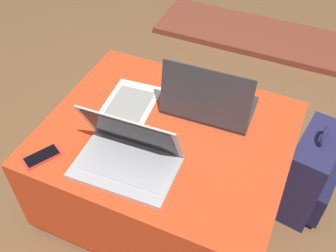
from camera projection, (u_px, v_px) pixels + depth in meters
ground_plane at (167, 197)px, 1.93m from camera, size 14.00×14.00×0.00m
ottoman at (167, 167)px, 1.76m from camera, size 1.00×0.83×0.47m
laptop_near at (127, 155)px, 1.44m from camera, size 0.39×0.26×0.24m
laptop_far at (208, 102)px, 1.65m from camera, size 0.38×0.26×0.25m
cell_phone at (42, 156)px, 1.50m from camera, size 0.12×0.15×0.01m
backpack at (310, 175)px, 1.76m from camera, size 0.24×0.34×0.50m
paper_sheet at (130, 104)px, 1.72m from camera, size 0.23×0.31×0.00m
fireplace_hearth at (252, 34)px, 2.92m from camera, size 1.40×0.50×0.04m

